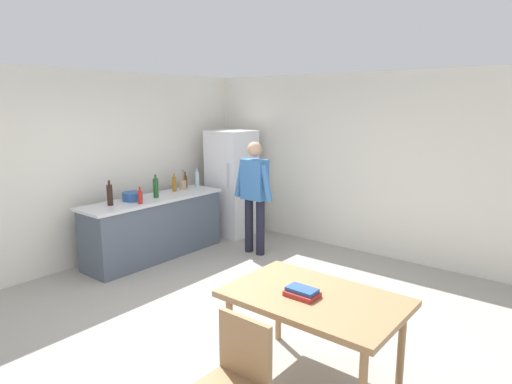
% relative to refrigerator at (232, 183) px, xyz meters
% --- Properties ---
extents(ground_plane, '(14.00, 14.00, 0.00)m').
position_rel_refrigerator_xyz_m(ground_plane, '(1.90, -2.40, -0.90)').
color(ground_plane, '#9E998E').
extents(wall_back, '(6.40, 0.12, 2.70)m').
position_rel_refrigerator_xyz_m(wall_back, '(1.90, 0.60, 0.45)').
color(wall_back, silver).
rests_on(wall_back, ground_plane).
extents(wall_left, '(0.12, 5.60, 2.70)m').
position_rel_refrigerator_xyz_m(wall_left, '(-0.70, -2.20, 0.45)').
color(wall_left, silver).
rests_on(wall_left, ground_plane).
extents(kitchen_counter, '(0.64, 2.20, 0.90)m').
position_rel_refrigerator_xyz_m(kitchen_counter, '(-0.10, -1.60, -0.45)').
color(kitchen_counter, '#4C5666').
rests_on(kitchen_counter, ground_plane).
extents(refrigerator, '(0.70, 0.67, 1.80)m').
position_rel_refrigerator_xyz_m(refrigerator, '(0.00, 0.00, 0.00)').
color(refrigerator, white).
rests_on(refrigerator, ground_plane).
extents(person, '(0.70, 0.22, 1.70)m').
position_rel_refrigerator_xyz_m(person, '(0.95, -0.55, 0.08)').
color(person, '#1E1E2D').
rests_on(person, ground_plane).
extents(dining_table, '(1.40, 0.90, 0.75)m').
position_rel_refrigerator_xyz_m(dining_table, '(3.30, -2.70, -0.23)').
color(dining_table, '#9E754C').
rests_on(dining_table, ground_plane).
extents(chair, '(0.42, 0.42, 0.91)m').
position_rel_refrigerator_xyz_m(chair, '(3.30, -3.67, -0.37)').
color(chair, '#9E754C').
rests_on(chair, ground_plane).
extents(cooking_pot, '(0.40, 0.28, 0.12)m').
position_rel_refrigerator_xyz_m(cooking_pot, '(-0.18, -1.90, 0.06)').
color(cooking_pot, '#285193').
rests_on(cooking_pot, kitchen_counter).
extents(utensil_jar, '(0.11, 0.11, 0.32)m').
position_rel_refrigerator_xyz_m(utensil_jar, '(-0.24, -0.90, 0.08)').
color(utensil_jar, tan).
rests_on(utensil_jar, kitchen_counter).
extents(bottle_beer_brown, '(0.06, 0.06, 0.26)m').
position_rel_refrigerator_xyz_m(bottle_beer_brown, '(-0.32, -0.78, 0.11)').
color(bottle_beer_brown, '#5B3314').
rests_on(bottle_beer_brown, kitchen_counter).
extents(bottle_water_clear, '(0.07, 0.07, 0.30)m').
position_rel_refrigerator_xyz_m(bottle_water_clear, '(-0.23, -0.60, 0.13)').
color(bottle_water_clear, silver).
rests_on(bottle_water_clear, kitchen_counter).
extents(bottle_sauce_red, '(0.06, 0.06, 0.24)m').
position_rel_refrigerator_xyz_m(bottle_sauce_red, '(0.08, -1.97, 0.10)').
color(bottle_sauce_red, '#B22319').
rests_on(bottle_sauce_red, kitchen_counter).
extents(bottle_oil_amber, '(0.06, 0.06, 0.28)m').
position_rel_refrigerator_xyz_m(bottle_oil_amber, '(-0.22, -1.09, 0.12)').
color(bottle_oil_amber, '#996619').
rests_on(bottle_oil_amber, kitchen_counter).
extents(bottle_wine_green, '(0.08, 0.08, 0.34)m').
position_rel_refrigerator_xyz_m(bottle_wine_green, '(-0.08, -1.57, 0.15)').
color(bottle_wine_green, '#1E5123').
rests_on(bottle_wine_green, kitchen_counter).
extents(bottle_wine_dark, '(0.08, 0.08, 0.34)m').
position_rel_refrigerator_xyz_m(bottle_wine_dark, '(-0.16, -2.27, 0.15)').
color(bottle_wine_dark, black).
rests_on(bottle_wine_dark, kitchen_counter).
extents(book_stack, '(0.26, 0.18, 0.07)m').
position_rel_refrigerator_xyz_m(book_stack, '(3.23, -2.77, -0.12)').
color(book_stack, '#B22D28').
rests_on(book_stack, dining_table).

